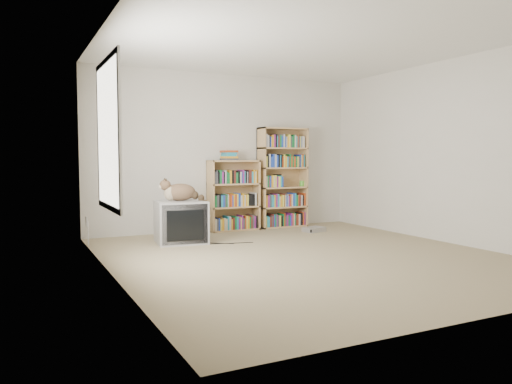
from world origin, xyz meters
name	(u,v)px	position (x,y,z in m)	size (l,w,h in m)	color
floor	(308,257)	(0.00, 0.00, 0.00)	(4.50, 5.00, 0.01)	gray
wall_back	(226,152)	(0.00, 2.50, 1.25)	(4.50, 0.02, 2.50)	beige
wall_front	(496,147)	(0.00, -2.50, 1.25)	(4.50, 0.02, 2.50)	beige
wall_left	(111,149)	(-2.25, 0.00, 1.25)	(0.02, 5.00, 2.50)	beige
wall_right	(449,152)	(2.25, 0.00, 1.25)	(0.02, 5.00, 2.50)	beige
ceiling	(309,41)	(0.00, 0.00, 2.50)	(4.50, 5.00, 0.02)	white
window	(108,135)	(-2.24, 0.20, 1.40)	(0.02, 1.22, 1.52)	white
crt_tv	(181,222)	(-1.05, 1.61, 0.29)	(0.73, 0.67, 0.58)	#A5A6A8
cat	(184,194)	(-1.00, 1.61, 0.66)	(0.63, 0.49, 0.52)	#352315
bookcase_tall	(282,180)	(0.97, 2.36, 0.79)	(0.83, 0.30, 1.66)	tan
bookcase_short	(233,198)	(0.07, 2.36, 0.52)	(0.82, 0.30, 1.13)	tan
book_stack	(228,155)	(-0.02, 2.35, 1.20)	(0.22, 0.29, 0.15)	#AE3E17
green_mug	(302,183)	(1.34, 2.34, 0.72)	(0.08, 0.08, 0.09)	#55B834
framed_print	(278,180)	(0.93, 2.44, 0.78)	(0.15, 0.01, 0.21)	black
dvd_player	(314,229)	(1.14, 1.64, 0.04)	(0.32, 0.23, 0.07)	#ABABB0
wall_outlet	(87,221)	(-2.24, 1.95, 0.32)	(0.01, 0.08, 0.13)	silver
floor_cables	(242,238)	(-0.16, 1.53, 0.00)	(1.20, 0.70, 0.01)	black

